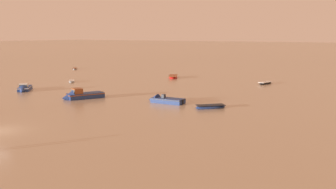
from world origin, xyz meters
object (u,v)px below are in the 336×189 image
Objects in this scene: rowboat_moored_2 at (173,77)px; rowboat_moored_4 at (75,69)px; motorboat_moored_0 at (163,101)px; rowboat_moored_0 at (265,83)px; rowboat_moored_6 at (210,107)px; rowboat_moored_1 at (72,81)px; motorboat_moored_3 at (79,96)px; motorboat_moored_2 at (24,89)px.

rowboat_moored_2 reaches higher than rowboat_moored_4.
rowboat_moored_4 is (-44.52, 27.48, -0.11)m from motorboat_moored_0.
rowboat_moored_6 is (1.60, -25.40, 0.01)m from rowboat_moored_0.
rowboat_moored_2 is (12.44, 15.74, 0.08)m from rowboat_moored_1.
rowboat_moored_6 is (18.21, 3.56, -0.17)m from motorboat_moored_3.
motorboat_moored_0 is 1.05× the size of rowboat_moored_2.
rowboat_moored_4 is 58.39m from rowboat_moored_6.
rowboat_moored_6 is (30.80, 2.95, -0.11)m from motorboat_moored_2.
rowboat_moored_4 is 0.46× the size of motorboat_moored_3.
motorboat_moored_2 is at bearing -40.78° from rowboat_moored_6.
motorboat_moored_0 is 27.36m from rowboat_moored_1.
motorboat_moored_0 is 0.85× the size of motorboat_moored_3.
motorboat_moored_0 is 11.88m from motorboat_moored_3.
motorboat_moored_3 reaches higher than rowboat_moored_2.
motorboat_moored_2 is at bearing 3.92° from motorboat_moored_0.
motorboat_moored_3 reaches higher than rowboat_moored_6.
rowboat_moored_1 is 0.45× the size of motorboat_moored_3.
rowboat_moored_1 is at bearing 146.65° from motorboat_moored_2.
motorboat_moored_0 is at bearing 54.23° from motorboat_moored_2.
motorboat_moored_3 is at bearing 156.18° from rowboat_moored_2.
rowboat_moored_1 is 0.77× the size of rowboat_moored_6.
motorboat_moored_0 is at bearing -153.94° from rowboat_moored_1.
motorboat_moored_3 reaches higher than motorboat_moored_0.
motorboat_moored_3 is at bearing -35.19° from rowboat_moored_6.
rowboat_moored_4 is (-31.02, 3.01, -0.08)m from rowboat_moored_2.
motorboat_moored_0 reaches higher than rowboat_moored_4.
rowboat_moored_0 is at bearing -107.46° from rowboat_moored_1.
rowboat_moored_2 is 1.08× the size of motorboat_moored_2.
rowboat_moored_2 is 1.76× the size of rowboat_moored_4.
rowboat_moored_6 is at bearing -163.74° from rowboat_moored_0.
rowboat_moored_0 is at bearing 176.55° from motorboat_moored_3.
rowboat_moored_0 is 25.45m from rowboat_moored_6.
motorboat_moored_0 is 24.08m from motorboat_moored_2.
rowboat_moored_1 is 34.03m from rowboat_moored_6.
rowboat_moored_6 reaches higher than rowboat_moored_0.
rowboat_moored_4 reaches higher than rowboat_moored_1.
motorboat_moored_0 reaches higher than rowboat_moored_6.
rowboat_moored_1 is at bearing 1.75° from rowboat_moored_4.
motorboat_moored_0 is 1.84× the size of rowboat_moored_4.
rowboat_moored_2 is (-13.49, 24.47, -0.03)m from motorboat_moored_0.
rowboat_moored_0 is at bearing -115.93° from rowboat_moored_2.
rowboat_moored_4 is 36.90m from motorboat_moored_2.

